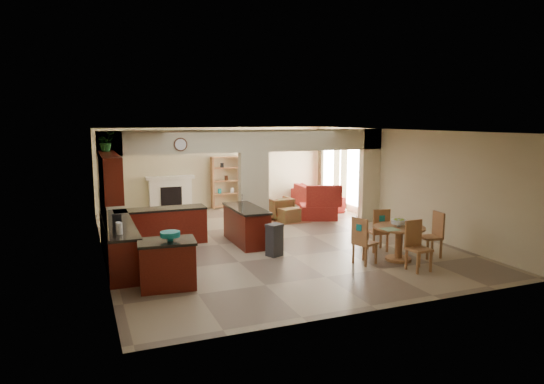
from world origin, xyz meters
name	(u,v)px	position (x,y,z in m)	size (l,w,h in m)	color
floor	(267,240)	(0.00, 0.00, 0.00)	(10.00, 10.00, 0.00)	gray
ceiling	(267,131)	(0.00, 0.00, 2.80)	(10.00, 10.00, 0.00)	white
wall_back	(215,168)	(0.00, 5.00, 1.40)	(8.00, 8.00, 0.00)	beige
wall_front	(381,226)	(0.00, -5.00, 1.40)	(8.00, 8.00, 0.00)	beige
wall_left	(100,195)	(-4.00, 0.00, 1.40)	(10.00, 10.00, 0.00)	beige
wall_right	(398,179)	(4.00, 0.00, 1.40)	(10.00, 10.00, 0.00)	beige
partition_left_pier	(111,189)	(-3.70, 1.00, 1.40)	(0.60, 0.25, 2.80)	beige
partition_center_pier	(254,192)	(0.00, 1.00, 1.10)	(0.80, 0.25, 2.20)	beige
partition_right_pier	(370,176)	(3.70, 1.00, 1.40)	(0.60, 0.25, 2.80)	beige
partition_header	(253,141)	(0.00, 1.00, 2.50)	(8.00, 0.25, 0.60)	beige
kitchen_counter	(137,236)	(-3.26, -0.25, 0.46)	(2.52, 3.29, 1.48)	#400C07
upper_cabinets	(110,176)	(-3.82, -0.80, 1.92)	(0.35, 2.40, 0.90)	#400C07
peninsula	(246,225)	(-0.60, -0.11, 0.46)	(0.70, 1.85, 0.91)	#400C07
wall_clock	(181,144)	(-2.00, 0.85, 2.45)	(0.34, 0.34, 0.03)	#4B2A19
rug	(279,220)	(1.20, 2.10, 0.01)	(1.60, 1.30, 0.01)	brown
fireplace	(171,193)	(-1.60, 4.83, 0.61)	(1.60, 0.35, 1.20)	silver
shelving_unit	(226,182)	(0.35, 4.82, 0.90)	(1.00, 0.32, 1.80)	brown
window_a	(354,177)	(3.97, 2.30, 1.20)	(0.02, 0.90, 1.90)	white
window_b	(329,172)	(3.97, 4.00, 1.20)	(0.02, 0.90, 1.90)	white
glazed_door	(341,179)	(3.97, 3.15, 1.05)	(0.02, 0.70, 2.10)	white
drape_a_left	(363,179)	(3.93, 1.70, 1.20)	(0.10, 0.28, 2.30)	#3E2219
drape_a_right	(344,175)	(3.93, 2.90, 1.20)	(0.10, 0.28, 2.30)	#3E2219
drape_b_left	(337,174)	(3.93, 3.40, 1.20)	(0.10, 0.28, 2.30)	#3E2219
drape_b_right	(321,170)	(3.93, 4.60, 1.20)	(0.10, 0.28, 2.30)	#3E2219
ceiling_fan	(277,136)	(1.50, 3.00, 2.56)	(1.00, 1.00, 0.10)	white
kitchen_island	(167,264)	(-3.00, -2.65, 0.45)	(1.10, 0.84, 0.90)	#400C07
teal_bowl	(170,236)	(-2.94, -2.71, 0.98)	(0.36, 0.36, 0.17)	#127A7E
trash_can	(274,241)	(-0.38, -1.43, 0.34)	(0.32, 0.27, 0.68)	#2A292C
dining_table	(399,238)	(2.03, -2.77, 0.50)	(1.11, 1.11, 0.76)	brown
fruit_bowl	(399,223)	(2.01, -2.77, 0.85)	(0.33, 0.33, 0.18)	#7CA423
sofa	(317,197)	(3.30, 3.68, 0.38)	(1.02, 2.61, 0.76)	maroon
chaise	(318,212)	(2.46, 1.91, 0.22)	(1.09, 0.89, 0.44)	maroon
armchair	(279,208)	(1.31, 2.33, 0.34)	(0.73, 0.75, 0.68)	maroon
ottoman	(288,215)	(1.39, 1.84, 0.21)	(0.58, 0.58, 0.42)	maroon
plant	(106,142)	(-3.82, 0.05, 2.59)	(0.39, 0.34, 0.43)	#154612
chair_north	(379,228)	(2.03, -2.01, 0.55)	(0.48, 0.48, 1.02)	brown
chair_east	(434,233)	(2.93, -2.83, 0.55)	(0.47, 0.47, 1.02)	brown
chair_south	(416,243)	(1.95, -3.46, 0.55)	(0.44, 0.44, 1.02)	brown
chair_west	(362,239)	(1.12, -2.73, 0.55)	(0.53, 0.53, 1.02)	brown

